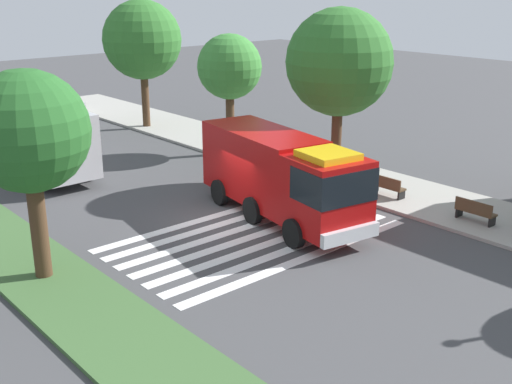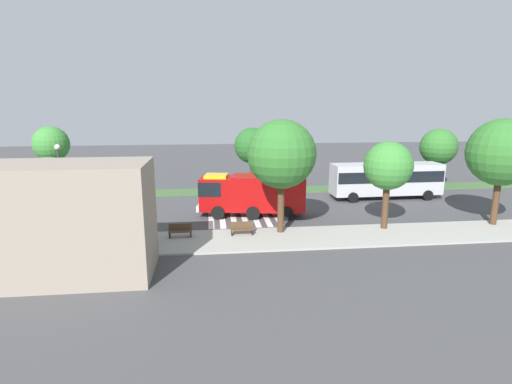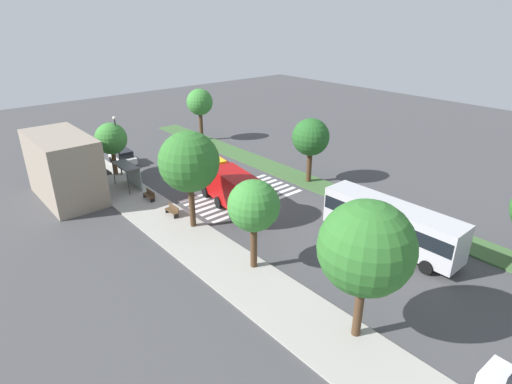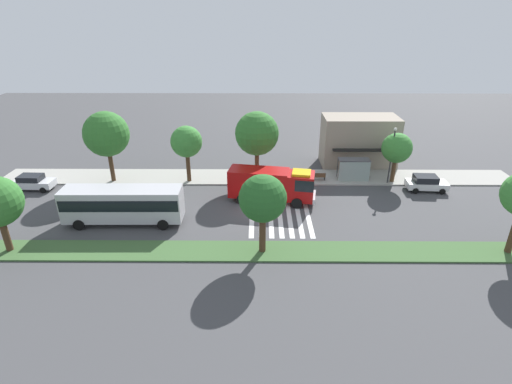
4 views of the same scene
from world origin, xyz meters
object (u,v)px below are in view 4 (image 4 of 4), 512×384
(parked_car_mid, at_px, (426,183))
(transit_bus, at_px, (123,203))
(bench_near_shelter, at_px, (318,176))
(street_lamp, at_px, (392,151))
(median_tree_west, at_px, (263,199))
(sidewalk_tree_center, at_px, (257,134))
(bus_stop_shelter, at_px, (354,166))
(sidewalk_tree_east, at_px, (397,148))
(parked_car_west, at_px, (33,182))
(fire_truck, at_px, (274,184))
(sidewalk_tree_far_west, at_px, (106,134))
(bench_west_of_shelter, at_px, (281,176))
(sidewalk_tree_west, at_px, (186,142))

(parked_car_mid, xyz_separation_m, transit_bus, (-30.75, -7.52, 1.19))
(parked_car_mid, relative_size, bench_near_shelter, 2.74)
(transit_bus, distance_m, street_lamp, 28.75)
(median_tree_west, bearing_deg, sidewalk_tree_center, 92.03)
(sidewalk_tree_center, bearing_deg, transit_bus, -141.48)
(bus_stop_shelter, distance_m, median_tree_west, 18.45)
(parked_car_mid, bearing_deg, sidewalk_tree_center, 176.16)
(sidewalk_tree_center, xyz_separation_m, sidewalk_tree_east, (15.54, 0.00, -1.64))
(parked_car_west, xyz_separation_m, bench_near_shelter, (31.76, 2.50, -0.27))
(parked_car_mid, bearing_deg, fire_truck, -167.54)
(fire_truck, relative_size, sidewalk_tree_east, 1.61)
(fire_truck, height_order, transit_bus, fire_truck)
(fire_truck, relative_size, sidewalk_tree_far_west, 1.14)
(bench_west_of_shelter, distance_m, sidewalk_tree_west, 11.44)
(bench_west_of_shelter, relative_size, sidewalk_tree_west, 0.25)
(sidewalk_tree_center, bearing_deg, fire_truck, -70.58)
(parked_car_west, height_order, sidewalk_tree_west, sidewalk_tree_west)
(bench_west_of_shelter, distance_m, median_tree_west, 15.61)
(sidewalk_tree_west, bearing_deg, median_tree_west, -60.20)
(bench_near_shelter, xyz_separation_m, sidewalk_tree_far_west, (-23.67, -0.31, 5.06))
(transit_bus, bearing_deg, parked_car_mid, -166.88)
(parked_car_mid, xyz_separation_m, sidewalk_tree_far_west, (-35.10, 2.20, 4.78))
(fire_truck, distance_m, parked_car_west, 26.58)
(sidewalk_tree_west, distance_m, sidewalk_tree_east, 23.36)
(bench_near_shelter, bearing_deg, bus_stop_shelter, -0.40)
(bench_west_of_shelter, bearing_deg, sidewalk_tree_east, -1.37)
(parked_car_west, distance_m, median_tree_west, 28.30)
(parked_car_mid, bearing_deg, sidewalk_tree_west, 178.15)
(transit_bus, xyz_separation_m, sidewalk_tree_west, (4.41, 9.72, 2.71))
(parked_car_west, relative_size, bench_near_shelter, 2.73)
(street_lamp, distance_m, sidewalk_tree_east, 0.76)
(bench_near_shelter, height_order, sidewalk_tree_far_west, sidewalk_tree_far_west)
(sidewalk_tree_far_west, distance_m, sidewalk_tree_west, 8.80)
(street_lamp, xyz_separation_m, sidewalk_tree_far_west, (-31.48, 0.40, 1.73))
(bench_west_of_shelter, bearing_deg, bus_stop_shelter, -0.19)
(street_lamp, bearing_deg, sidewalk_tree_west, 178.99)
(bench_near_shelter, xyz_separation_m, sidewalk_tree_west, (-14.92, -0.31, 4.19))
(street_lamp, distance_m, sidewalk_tree_west, 22.74)
(parked_car_mid, distance_m, sidewalk_tree_east, 4.92)
(median_tree_west, bearing_deg, street_lamp, 44.44)
(fire_truck, xyz_separation_m, bus_stop_shelter, (9.35, 5.30, -0.07))
(fire_truck, distance_m, sidewalk_tree_east, 14.82)
(sidewalk_tree_center, relative_size, sidewalk_tree_east, 1.42)
(parked_car_mid, bearing_deg, sidewalk_tree_east, 146.71)
(bus_stop_shelter, distance_m, bench_near_shelter, 4.20)
(median_tree_west, bearing_deg, bench_near_shelter, 66.00)
(parked_car_west, height_order, bus_stop_shelter, bus_stop_shelter)
(fire_truck, height_order, street_lamp, street_lamp)
(sidewalk_tree_center, bearing_deg, street_lamp, -1.54)
(bench_west_of_shelter, bearing_deg, parked_car_west, -174.79)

